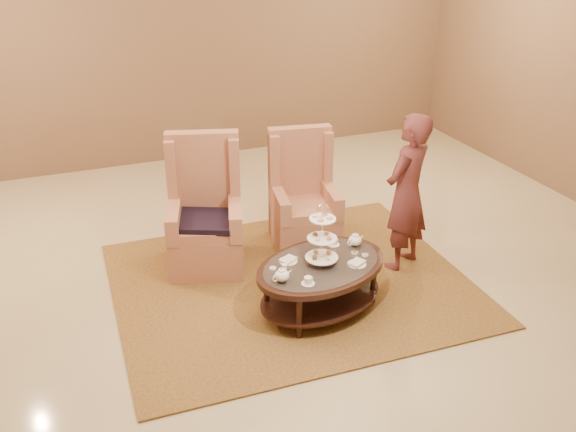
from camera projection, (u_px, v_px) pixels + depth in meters
name	position (u px, v px, depth m)	size (l,w,h in m)	color
ground	(295.00, 299.00, 5.88)	(8.00, 8.00, 0.00)	beige
ceiling	(295.00, 299.00, 5.88)	(8.00, 8.00, 0.02)	silver
wall_back	(182.00, 32.00, 8.47)	(8.00, 0.04, 3.50)	#805F46
rug	(291.00, 283.00, 6.11)	(3.34, 2.81, 0.02)	olive
tea_table	(321.00, 272.00, 5.58)	(1.44, 1.19, 1.04)	black
armchair_left	(206.00, 223.00, 6.30)	(0.88, 0.90, 1.31)	tan
armchair_right	(303.00, 206.00, 6.74)	(0.76, 0.78, 1.22)	tan
person	(407.00, 193.00, 6.10)	(0.68, 0.60, 1.57)	#5D2828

